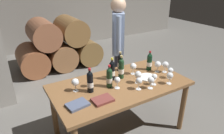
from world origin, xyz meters
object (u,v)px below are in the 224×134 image
at_px(wine_bottle_4, 149,62).
at_px(serving_plate, 147,77).
at_px(wine_bottle_5, 121,68).
at_px(wine_glass_8, 170,76).
at_px(wine_bottle_1, 109,78).
at_px(wine_bottle_2, 120,62).
at_px(wine_glass_9, 117,80).
at_px(wine_glass_2, 158,65).
at_px(sommelier_presenting, 118,41).
at_px(wine_glass_1, 133,67).
at_px(wine_glass_7, 139,81).
at_px(wine_glass_11, 170,71).
at_px(wine_glass_10, 154,77).
at_px(leather_ledger, 103,100).
at_px(wine_glass_4, 138,75).
at_px(dining_table, 120,90).
at_px(tasting_notebook, 77,105).
at_px(wine_glass_3, 75,82).
at_px(wine_glass_0, 90,79).
at_px(wine_glass_6, 151,80).
at_px(wine_bottle_0, 112,70).
at_px(wine_glass_5, 165,65).
at_px(wine_bottle_3, 90,82).

relative_size(wine_bottle_4, serving_plate, 1.18).
xyz_separation_m(wine_bottle_5, wine_glass_8, (0.43, -0.44, -0.03)).
distance_m(wine_bottle_1, wine_bottle_4, 0.75).
relative_size(wine_bottle_2, wine_glass_9, 1.90).
bearing_deg(serving_plate, wine_glass_2, 16.43).
bearing_deg(sommelier_presenting, wine_glass_8, -85.43).
relative_size(wine_glass_1, wine_glass_7, 1.04).
bearing_deg(wine_glass_11, wine_glass_10, -174.83).
height_order(wine_glass_1, leather_ledger, wine_glass_1).
bearing_deg(wine_glass_4, dining_table, 152.89).
relative_size(dining_table, wine_glass_10, 11.64).
distance_m(wine_glass_11, sommelier_presenting, 1.00).
xyz_separation_m(wine_glass_7, wine_glass_8, (0.41, -0.09, 0.00)).
height_order(dining_table, serving_plate, serving_plate).
distance_m(wine_glass_1, wine_glass_2, 0.35).
distance_m(dining_table, tasting_notebook, 0.67).
distance_m(wine_glass_3, wine_glass_4, 0.77).
relative_size(wine_bottle_2, wine_glass_3, 1.75).
bearing_deg(wine_glass_11, wine_bottle_2, 128.76).
distance_m(wine_glass_0, wine_glass_6, 0.72).
height_order(wine_bottle_5, tasting_notebook, wine_bottle_5).
height_order(wine_bottle_0, tasting_notebook, wine_bottle_0).
height_order(wine_bottle_5, leather_ledger, wine_bottle_5).
height_order(wine_glass_5, wine_glass_11, wine_glass_5).
height_order(wine_bottle_4, wine_glass_2, wine_bottle_4).
distance_m(wine_bottle_3, wine_glass_0, 0.12).
distance_m(wine_glass_7, wine_glass_11, 0.53).
bearing_deg(wine_glass_11, sommelier_presenting, 102.06).
height_order(wine_glass_11, leather_ledger, wine_glass_11).
bearing_deg(wine_bottle_0, leather_ledger, -132.42).
distance_m(wine_bottle_0, wine_glass_0, 0.33).
relative_size(wine_bottle_5, wine_glass_1, 2.00).
distance_m(wine_bottle_1, wine_glass_3, 0.40).
xyz_separation_m(wine_bottle_1, wine_glass_9, (0.06, -0.08, -0.02)).
bearing_deg(serving_plate, wine_glass_11, -32.88).
bearing_deg(wine_bottle_4, wine_glass_9, -162.43).
relative_size(dining_table, wine_bottle_4, 5.99).
bearing_deg(wine_glass_11, wine_glass_6, -169.23).
relative_size(wine_glass_4, serving_plate, 0.68).
xyz_separation_m(wine_bottle_4, wine_glass_0, (-0.93, -0.02, -0.02)).
distance_m(wine_glass_6, wine_glass_9, 0.40).
bearing_deg(wine_glass_1, wine_bottle_5, -176.35).
bearing_deg(wine_glass_11, dining_table, 162.01).
bearing_deg(wine_bottle_4, wine_glass_1, 179.41).
distance_m(wine_glass_9, tasting_notebook, 0.56).
distance_m(wine_glass_1, wine_glass_5, 0.45).
xyz_separation_m(wine_glass_7, wine_glass_9, (-0.20, 0.15, -0.00)).
xyz_separation_m(wine_bottle_3, wine_glass_0, (0.05, 0.10, -0.03)).
distance_m(wine_bottle_1, sommelier_presenting, 0.97).
bearing_deg(wine_glass_1, sommelier_presenting, 77.20).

